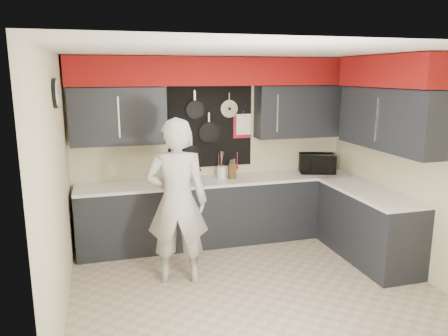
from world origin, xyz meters
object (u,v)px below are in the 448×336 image
object	(u,v)px
coffee_maker	(184,168)
person	(177,202)
utensil_crock	(222,172)
microwave	(317,164)
knife_block	(232,171)

from	to	relation	value
coffee_maker	person	xyz separation A→B (m)	(-0.28, -1.10, -0.15)
utensil_crock	person	bearing A→B (deg)	-127.04
microwave	person	xyz separation A→B (m)	(-2.29, -1.05, -0.10)
knife_block	coffee_maker	xyz separation A→B (m)	(-0.69, 0.04, 0.07)
coffee_maker	person	bearing A→B (deg)	-91.34
coffee_maker	microwave	bearing A→B (deg)	12.07
utensil_crock	person	distance (m)	1.38
microwave	knife_block	xyz separation A→B (m)	(-1.32, 0.00, -0.03)
knife_block	utensil_crock	distance (m)	0.15
coffee_maker	knife_block	bearing A→B (deg)	9.93
microwave	person	distance (m)	2.52
knife_block	utensil_crock	xyz separation A→B (m)	(-0.14, 0.04, -0.02)
microwave	coffee_maker	xyz separation A→B (m)	(-2.01, 0.04, 0.04)
knife_block	utensil_crock	bearing A→B (deg)	170.43
microwave	coffee_maker	bearing A→B (deg)	-162.62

